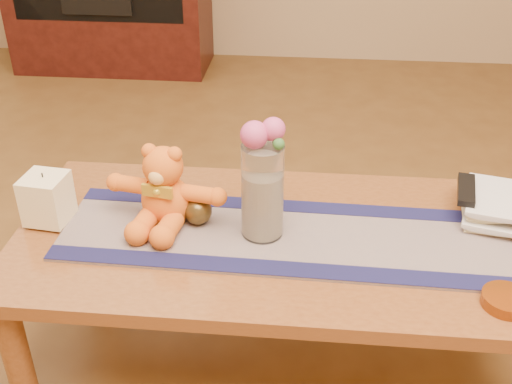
# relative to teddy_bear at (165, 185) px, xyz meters

# --- Properties ---
(floor) EXTENTS (5.50, 5.50, 0.00)m
(floor) POSITION_rel_teddy_bear_xyz_m (0.30, -0.04, -0.57)
(floor) COLOR brown
(floor) RESTS_ON ground
(coffee_table_top) EXTENTS (1.40, 0.70, 0.04)m
(coffee_table_top) POSITION_rel_teddy_bear_xyz_m (0.30, -0.04, -0.14)
(coffee_table_top) COLOR brown
(coffee_table_top) RESTS_ON floor
(table_leg_fl) EXTENTS (0.07, 0.07, 0.41)m
(table_leg_fl) POSITION_rel_teddy_bear_xyz_m (-0.34, -0.33, -0.36)
(table_leg_fl) COLOR brown
(table_leg_fl) RESTS_ON floor
(table_leg_bl) EXTENTS (0.07, 0.07, 0.41)m
(table_leg_bl) POSITION_rel_teddy_bear_xyz_m (-0.34, 0.25, -0.36)
(table_leg_bl) COLOR brown
(table_leg_bl) RESTS_ON floor
(table_leg_br) EXTENTS (0.07, 0.07, 0.41)m
(table_leg_br) POSITION_rel_teddy_bear_xyz_m (0.94, 0.25, -0.36)
(table_leg_br) COLOR brown
(table_leg_br) RESTS_ON floor
(persian_runner) EXTENTS (1.21, 0.37, 0.01)m
(persian_runner) POSITION_rel_teddy_bear_xyz_m (0.33, -0.05, -0.11)
(persian_runner) COLOR #191B46
(persian_runner) RESTS_ON coffee_table_top
(runner_border_near) EXTENTS (1.20, 0.08, 0.00)m
(runner_border_near) POSITION_rel_teddy_bear_xyz_m (0.33, -0.19, -0.11)
(runner_border_near) COLOR #151640
(runner_border_near) RESTS_ON persian_runner
(runner_border_far) EXTENTS (1.20, 0.08, 0.00)m
(runner_border_far) POSITION_rel_teddy_bear_xyz_m (0.33, 0.10, -0.11)
(runner_border_far) COLOR #151640
(runner_border_far) RESTS_ON persian_runner
(teddy_bear) EXTENTS (0.36, 0.31, 0.21)m
(teddy_bear) POSITION_rel_teddy_bear_xyz_m (0.00, 0.00, 0.00)
(teddy_bear) COLOR orange
(teddy_bear) RESTS_ON persian_runner
(pillar_candle) EXTENTS (0.12, 0.12, 0.13)m
(pillar_candle) POSITION_rel_teddy_bear_xyz_m (-0.32, -0.03, -0.04)
(pillar_candle) COLOR #FFF2BB
(pillar_candle) RESTS_ON persian_runner
(candle_wick) EXTENTS (0.00, 0.00, 0.01)m
(candle_wick) POSITION_rel_teddy_bear_xyz_m (-0.32, -0.03, 0.03)
(candle_wick) COLOR black
(candle_wick) RESTS_ON pillar_candle
(glass_vase) EXTENTS (0.11, 0.11, 0.26)m
(glass_vase) POSITION_rel_teddy_bear_xyz_m (0.27, -0.04, 0.02)
(glass_vase) COLOR silver
(glass_vase) RESTS_ON persian_runner
(potpourri_fill) EXTENTS (0.09, 0.09, 0.18)m
(potpourri_fill) POSITION_rel_teddy_bear_xyz_m (0.27, -0.04, -0.02)
(potpourri_fill) COLOR beige
(potpourri_fill) RESTS_ON glass_vase
(rose_left) EXTENTS (0.07, 0.07, 0.07)m
(rose_left) POSITION_rel_teddy_bear_xyz_m (0.25, -0.05, 0.19)
(rose_left) COLOR #C3447D
(rose_left) RESTS_ON glass_vase
(rose_right) EXTENTS (0.06, 0.06, 0.06)m
(rose_right) POSITION_rel_teddy_bear_xyz_m (0.29, -0.04, 0.20)
(rose_right) COLOR #C3447D
(rose_right) RESTS_ON glass_vase
(blue_flower_back) EXTENTS (0.04, 0.04, 0.04)m
(blue_flower_back) POSITION_rel_teddy_bear_xyz_m (0.28, -0.01, 0.18)
(blue_flower_back) COLOR #546CB7
(blue_flower_back) RESTS_ON glass_vase
(blue_flower_side) EXTENTS (0.04, 0.04, 0.04)m
(blue_flower_side) POSITION_rel_teddy_bear_xyz_m (0.24, -0.02, 0.17)
(blue_flower_side) COLOR #546CB7
(blue_flower_side) RESTS_ON glass_vase
(leaf_sprig) EXTENTS (0.03, 0.03, 0.03)m
(leaf_sprig) POSITION_rel_teddy_bear_xyz_m (0.31, -0.06, 0.17)
(leaf_sprig) COLOR #33662D
(leaf_sprig) RESTS_ON glass_vase
(bronze_ball) EXTENTS (0.09, 0.09, 0.08)m
(bronze_ball) POSITION_rel_teddy_bear_xyz_m (0.09, -0.01, -0.07)
(bronze_ball) COLOR #463617
(bronze_ball) RESTS_ON persian_runner
(book_bottom) EXTENTS (0.19, 0.24, 0.02)m
(book_bottom) POSITION_rel_teddy_bear_xyz_m (0.82, 0.12, -0.10)
(book_bottom) COLOR beige
(book_bottom) RESTS_ON coffee_table_top
(book_lower) EXTENTS (0.22, 0.26, 0.02)m
(book_lower) POSITION_rel_teddy_bear_xyz_m (0.82, 0.11, -0.09)
(book_lower) COLOR beige
(book_lower) RESTS_ON book_bottom
(book_upper) EXTENTS (0.18, 0.24, 0.02)m
(book_upper) POSITION_rel_teddy_bear_xyz_m (0.81, 0.12, -0.07)
(book_upper) COLOR beige
(book_upper) RESTS_ON book_lower
(book_top) EXTENTS (0.21, 0.26, 0.02)m
(book_top) POSITION_rel_teddy_bear_xyz_m (0.82, 0.11, -0.05)
(book_top) COLOR beige
(book_top) RESTS_ON book_upper
(tv_remote) EXTENTS (0.07, 0.17, 0.02)m
(tv_remote) POSITION_rel_teddy_bear_xyz_m (0.82, 0.11, -0.03)
(tv_remote) COLOR black
(tv_remote) RESTS_ON book_top
(amber_dish) EXTENTS (0.13, 0.13, 0.03)m
(amber_dish) POSITION_rel_teddy_bear_xyz_m (0.85, -0.27, -0.10)
(amber_dish) COLOR #BF5914
(amber_dish) RESTS_ON coffee_table_top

